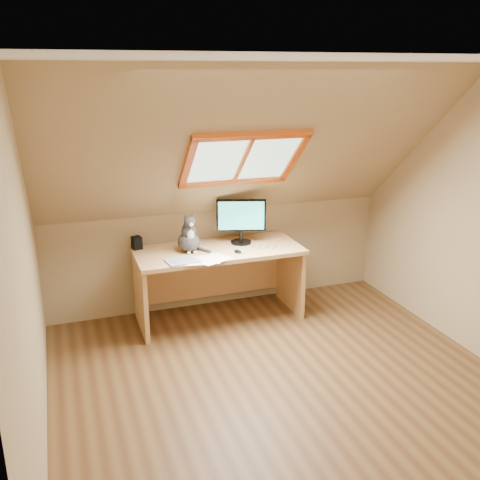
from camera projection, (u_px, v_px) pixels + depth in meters
name	position (u px, v px, depth m)	size (l,w,h in m)	color
ground	(288.00, 390.00, 4.10)	(3.50, 3.50, 0.00)	brown
room_shell	(299.00, 213.00, 3.58)	(3.52, 3.52, 2.41)	tan
desk	(217.00, 268.00, 5.21)	(1.58, 0.69, 0.72)	tan
monitor	(241.00, 218.00, 5.16)	(0.47, 0.20, 0.44)	black
cat	(189.00, 237.00, 4.97)	(0.22, 0.26, 0.38)	#403A38
desk_speaker	(137.00, 243.00, 5.06)	(0.08, 0.08, 0.12)	black
graphics_tablet	(183.00, 261.00, 4.74)	(0.28, 0.20, 0.01)	#B2B2B7
mouse	(238.00, 252.00, 4.95)	(0.05, 0.10, 0.03)	black
papers	(207.00, 259.00, 4.79)	(0.35, 0.30, 0.01)	white
cables	(255.00, 248.00, 5.08)	(0.51, 0.26, 0.01)	silver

